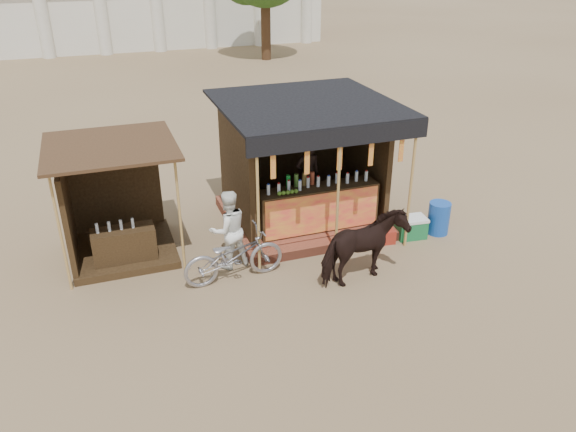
# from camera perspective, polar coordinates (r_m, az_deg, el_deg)

# --- Properties ---
(ground) EXTENTS (120.00, 120.00, 0.00)m
(ground) POSITION_cam_1_polar(r_m,az_deg,el_deg) (9.92, 3.14, -9.61)
(ground) COLOR #846B4C
(ground) RESTS_ON ground
(main_stall) EXTENTS (3.60, 3.61, 2.78)m
(main_stall) POSITION_cam_1_polar(r_m,az_deg,el_deg) (12.48, 1.67, 3.74)
(main_stall) COLOR brown
(main_stall) RESTS_ON ground
(secondary_stall) EXTENTS (2.40, 2.40, 2.38)m
(secondary_stall) POSITION_cam_1_polar(r_m,az_deg,el_deg) (11.71, -17.55, -0.04)
(secondary_stall) COLOR #3C2915
(secondary_stall) RESTS_ON ground
(cow) EXTENTS (1.78, 1.11, 1.39)m
(cow) POSITION_cam_1_polar(r_m,az_deg,el_deg) (10.43, 7.72, -3.30)
(cow) COLOR black
(cow) RESTS_ON ground
(motorbike) EXTENTS (1.98, 0.81, 1.01)m
(motorbike) POSITION_cam_1_polar(r_m,az_deg,el_deg) (10.53, -5.54, -4.05)
(motorbike) COLOR #95949C
(motorbike) RESTS_ON ground
(bystander) EXTENTS (0.87, 0.73, 1.60)m
(bystander) POSITION_cam_1_polar(r_m,az_deg,el_deg) (10.84, -6.07, -1.39)
(bystander) COLOR white
(bystander) RESTS_ON ground
(blue_barrel) EXTENTS (0.51, 0.51, 0.72)m
(blue_barrel) POSITION_cam_1_polar(r_m,az_deg,el_deg) (12.64, 15.06, -0.20)
(blue_barrel) COLOR #1546A4
(blue_barrel) RESTS_ON ground
(red_crate) EXTENTS (0.43, 0.45, 0.30)m
(red_crate) POSITION_cam_1_polar(r_m,az_deg,el_deg) (12.14, 9.75, -1.90)
(red_crate) COLOR maroon
(red_crate) RESTS_ON ground
(cooler) EXTENTS (0.68, 0.50, 0.46)m
(cooler) POSITION_cam_1_polar(r_m,az_deg,el_deg) (12.38, 12.37, -1.12)
(cooler) COLOR #176B37
(cooler) RESTS_ON ground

